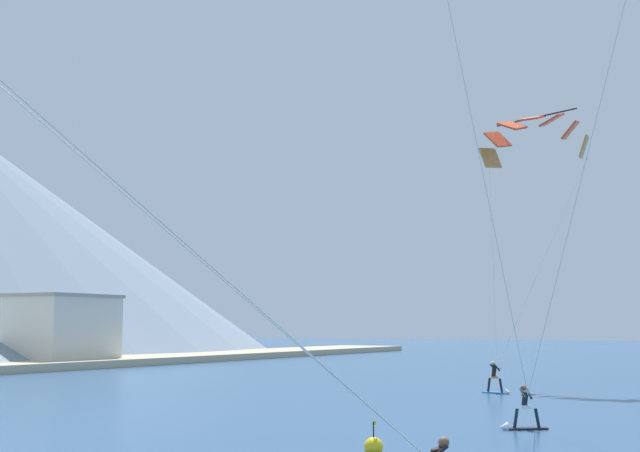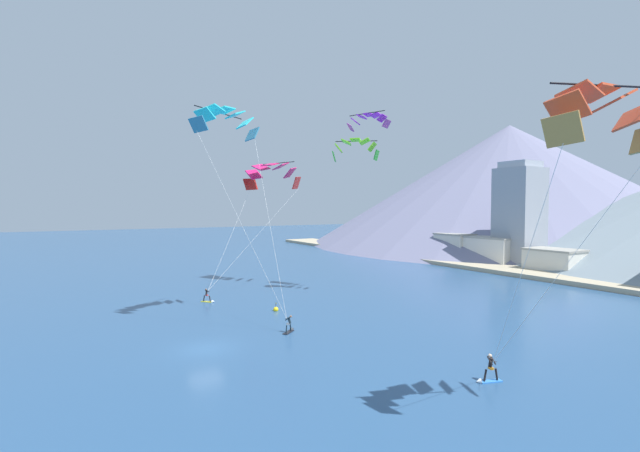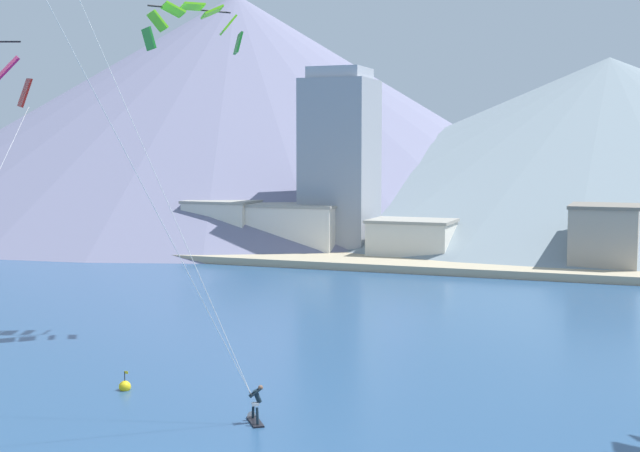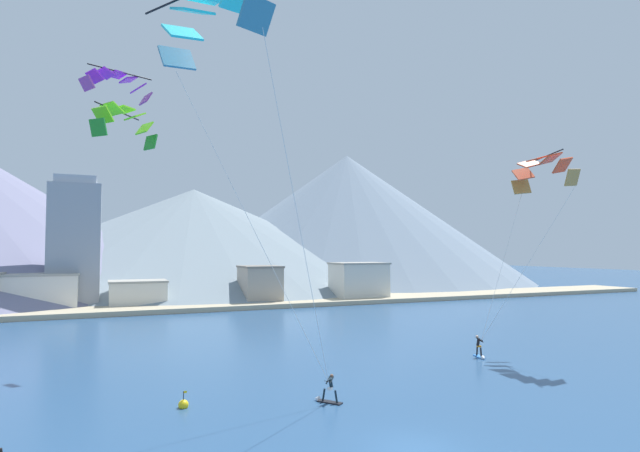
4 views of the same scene
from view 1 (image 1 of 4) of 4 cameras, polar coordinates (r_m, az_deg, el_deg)
The scene contains 5 objects.
kitesurfer_near_lead at distance 50.03m, azimuth 11.30°, elevation -9.83°, with size 0.94×1.78×1.82m.
kitesurfer_near_trail at distance 33.04m, azimuth 12.68°, elevation -11.84°, with size 1.37×1.63×1.63m.
parafoil_kite_near_lead at distance 57.23m, azimuth 13.48°, elevation 5.71°, with size 7.84×7.05×15.39m.
race_marker_buoy at distance 26.74m, azimuth 3.45°, elevation -13.91°, with size 0.56×0.56×1.02m.
shore_building_quay_east at distance 84.20m, azimuth -16.14°, elevation -6.43°, with size 9.04×6.68×6.50m.
Camera 1 is at (-32.31, -1.44, 3.66)m, focal length 50.00 mm.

